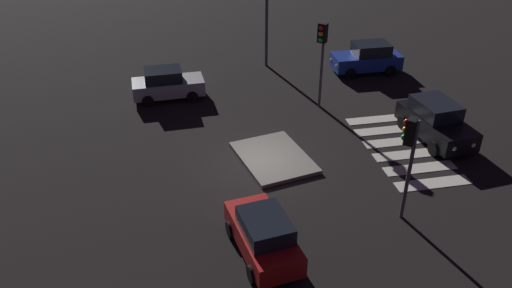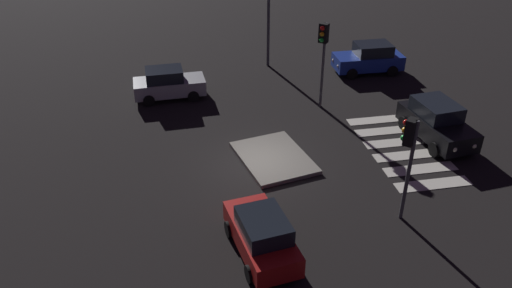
# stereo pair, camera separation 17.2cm
# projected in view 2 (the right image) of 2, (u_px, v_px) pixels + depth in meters

# --- Properties ---
(ground_plane) EXTENTS (80.00, 80.00, 0.00)m
(ground_plane) POSITION_uv_depth(u_px,v_px,m) (256.00, 164.00, 22.08)
(ground_plane) COLOR black
(traffic_island) EXTENTS (4.25, 3.53, 0.18)m
(traffic_island) POSITION_uv_depth(u_px,v_px,m) (274.00, 158.00, 22.33)
(traffic_island) COLOR gray
(traffic_island) RESTS_ON ground
(car_black) EXTENTS (4.37, 2.34, 1.84)m
(car_black) POSITION_uv_depth(u_px,v_px,m) (437.00, 122.00, 23.49)
(car_black) COLOR black
(car_black) RESTS_ON ground
(car_red) EXTENTS (3.91, 2.19, 1.63)m
(car_red) POSITION_uv_depth(u_px,v_px,m) (262.00, 235.00, 16.84)
(car_red) COLOR red
(car_red) RESTS_ON ground
(car_blue) EXTENTS (1.99, 4.16, 1.80)m
(car_blue) POSITION_uv_depth(u_px,v_px,m) (369.00, 58.00, 30.58)
(car_blue) COLOR #1E389E
(car_blue) RESTS_ON ground
(car_silver) EXTENTS (1.95, 3.93, 1.68)m
(car_silver) POSITION_uv_depth(u_px,v_px,m) (168.00, 84.00, 27.47)
(car_silver) COLOR #9EA0A5
(car_silver) RESTS_ON ground
(traffic_light_east) EXTENTS (0.53, 0.54, 4.56)m
(traffic_light_east) POSITION_uv_depth(u_px,v_px,m) (323.00, 45.00, 25.06)
(traffic_light_east) COLOR #47474C
(traffic_light_east) RESTS_ON ground
(traffic_light_south) EXTENTS (0.54, 0.54, 4.09)m
(traffic_light_south) POSITION_uv_depth(u_px,v_px,m) (409.00, 145.00, 17.38)
(traffic_light_south) COLOR #47474C
(traffic_light_south) RESTS_ON ground
(crosswalk_near) EXTENTS (6.45, 3.20, 0.02)m
(crosswalk_near) POSITION_uv_depth(u_px,v_px,m) (403.00, 149.00, 23.15)
(crosswalk_near) COLOR silver
(crosswalk_near) RESTS_ON ground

